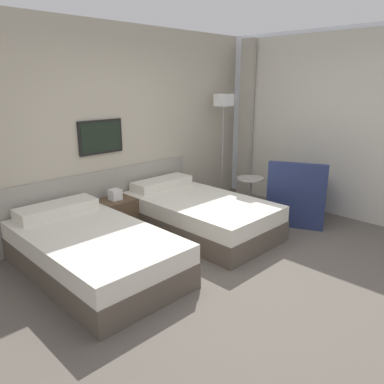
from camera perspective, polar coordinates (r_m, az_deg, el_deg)
ground_plane at (r=4.11m, az=8.52°, el=-12.21°), size 16.00×16.00×0.00m
wall_headboard at (r=5.28m, az=-11.22°, el=8.98°), size 10.00×0.10×2.70m
wall_window at (r=5.83m, az=24.23°, el=8.96°), size 0.21×4.73×2.70m
bed_near_door at (r=4.13m, az=-14.91°, el=-8.67°), size 1.15×2.02×0.59m
bed_near_window at (r=5.05m, az=1.03°, el=-3.39°), size 1.15×2.02×0.59m
nightstand at (r=5.12m, az=-11.46°, el=-3.49°), size 0.50×0.39×0.60m
floor_lamp at (r=6.22m, az=4.82°, el=11.94°), size 0.24×0.24×1.77m
side_table at (r=5.54m, az=8.82°, el=0.18°), size 0.39×0.39×0.62m
armchair at (r=5.68m, az=15.71°, el=-1.28°), size 1.09×1.06×0.91m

